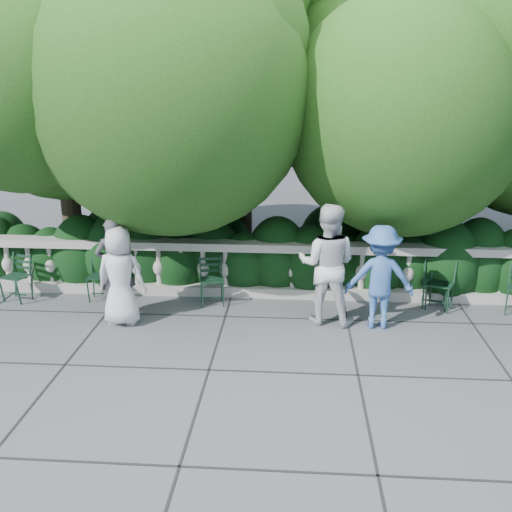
# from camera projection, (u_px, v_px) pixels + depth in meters

# --- Properties ---
(ground) EXTENTS (90.00, 90.00, 0.00)m
(ground) POSITION_uv_depth(u_px,v_px,m) (251.00, 339.00, 8.61)
(ground) COLOR #4D5054
(ground) RESTS_ON ground
(balustrade) EXTENTS (12.00, 0.44, 1.00)m
(balustrade) POSITION_uv_depth(u_px,v_px,m) (259.00, 270.00, 10.18)
(balustrade) COLOR #9E998E
(balustrade) RESTS_ON ground
(shrub_hedge) EXTENTS (15.00, 2.60, 1.70)m
(shrub_hedge) POSITION_uv_depth(u_px,v_px,m) (263.00, 273.00, 11.47)
(shrub_hedge) COLOR black
(shrub_hedge) RESTS_ON ground
(tree_canopy) EXTENTS (15.04, 6.52, 6.78)m
(tree_canopy) POSITION_uv_depth(u_px,v_px,m) (302.00, 66.00, 10.41)
(tree_canopy) COLOR #3F3023
(tree_canopy) RESTS_ON ground
(chair_a) EXTENTS (0.55, 0.58, 0.84)m
(chair_a) POSITION_uv_depth(u_px,v_px,m) (13.00, 303.00, 9.97)
(chair_a) COLOR black
(chair_a) RESTS_ON ground
(chair_b) EXTENTS (0.53, 0.56, 0.84)m
(chair_b) POSITION_uv_depth(u_px,v_px,m) (213.00, 307.00, 9.80)
(chair_b) COLOR black
(chair_b) RESTS_ON ground
(chair_c) EXTENTS (0.47, 0.51, 0.84)m
(chair_c) POSITION_uv_depth(u_px,v_px,m) (100.00, 303.00, 9.99)
(chair_c) COLOR black
(chair_c) RESTS_ON ground
(chair_d) EXTENTS (0.52, 0.55, 0.84)m
(chair_d) POSITION_uv_depth(u_px,v_px,m) (433.00, 310.00, 9.67)
(chair_d) COLOR black
(chair_d) RESTS_ON ground
(chair_e) EXTENTS (0.60, 0.62, 0.84)m
(chair_e) POSITION_uv_depth(u_px,v_px,m) (436.00, 312.00, 9.61)
(chair_e) COLOR black
(chair_e) RESTS_ON ground
(person_businessman) EXTENTS (0.81, 0.56, 1.59)m
(person_businessman) POSITION_uv_depth(u_px,v_px,m) (120.00, 276.00, 8.94)
(person_businessman) COLOR silver
(person_businessman) RESTS_ON ground
(person_woman_grey) EXTENTS (0.67, 0.50, 1.68)m
(person_woman_grey) POSITION_uv_depth(u_px,v_px,m) (115.00, 268.00, 9.19)
(person_woman_grey) COLOR #3F3F44
(person_woman_grey) RESTS_ON ground
(person_casual_man) EXTENTS (1.06, 0.90, 1.94)m
(person_casual_man) POSITION_uv_depth(u_px,v_px,m) (327.00, 264.00, 8.95)
(person_casual_man) COLOR silver
(person_casual_man) RESTS_ON ground
(person_older_blue) EXTENTS (1.08, 0.64, 1.65)m
(person_older_blue) POSITION_uv_depth(u_px,v_px,m) (380.00, 277.00, 8.81)
(person_older_blue) COLOR #3660A3
(person_older_blue) RESTS_ON ground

